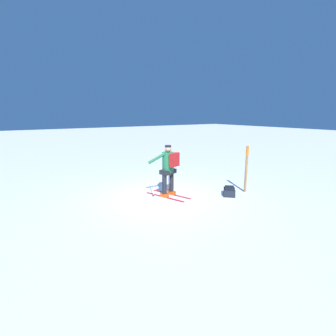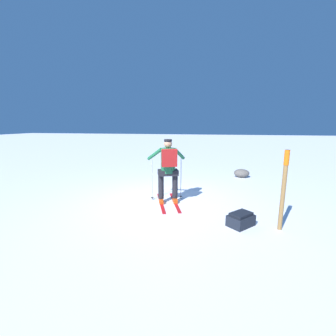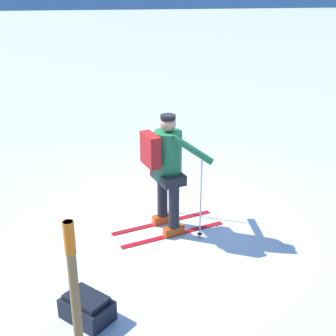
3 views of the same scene
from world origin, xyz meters
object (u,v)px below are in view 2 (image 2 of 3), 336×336
at_px(skier, 168,166).
at_px(rock_boulder, 242,173).
at_px(dropped_backpack, 241,220).
at_px(trail_marker, 284,185).

height_order(skier, rock_boulder, skier).
relative_size(dropped_backpack, rock_boulder, 1.07).
height_order(trail_marker, rock_boulder, trail_marker).
bearing_deg(skier, trail_marker, 156.51).
xyz_separation_m(dropped_backpack, rock_boulder, (-0.57, -4.59, 0.03)).
bearing_deg(dropped_backpack, skier, -31.29).
bearing_deg(rock_boulder, dropped_backpack, 82.98).
xyz_separation_m(dropped_backpack, trail_marker, (-0.76, 0.02, 0.81)).
relative_size(trail_marker, rock_boulder, 2.72).
xyz_separation_m(skier, trail_marker, (-2.53, 1.10, -0.07)).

